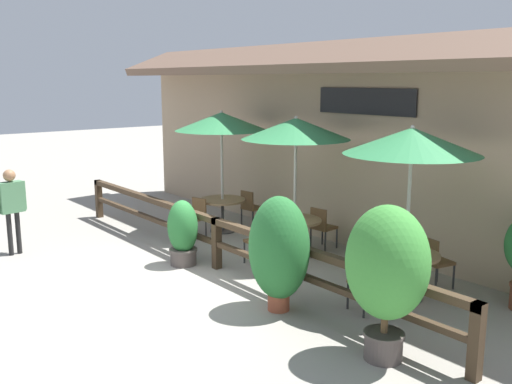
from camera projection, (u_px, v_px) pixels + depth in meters
ground_plane at (167, 281)px, 9.84m from camera, size 60.00×60.00×0.00m
building_facade at (335, 140)px, 11.96m from camera, size 14.28×1.49×4.23m
patio_railing at (216, 232)px, 10.36m from camera, size 10.40×0.14×0.95m
patio_umbrella_near at (221, 122)px, 12.58m from camera, size 2.07×2.07×2.75m
dining_table_near at (222, 205)px, 12.94m from camera, size 1.05×1.05×0.75m
chair_near_streetside at (195, 216)px, 12.44m from camera, size 0.51×0.51×0.87m
chair_near_wallside at (251, 206)px, 13.38m from camera, size 0.46×0.46×0.87m
patio_umbrella_middle at (296, 129)px, 10.72m from camera, size 2.07×2.07×2.75m
dining_table_middle at (295, 226)px, 11.09m from camera, size 1.05×1.05×0.75m
chair_middle_streetside at (261, 238)px, 10.69m from camera, size 0.46×0.46×0.87m
chair_middle_wallside at (322, 226)px, 11.61m from camera, size 0.46×0.46×0.87m
patio_umbrella_far at (412, 141)px, 8.55m from camera, size 2.07×2.07×2.75m
dining_table_far at (405, 262)px, 8.92m from camera, size 1.05×1.05×0.75m
chair_far_streetside at (370, 279)px, 8.50m from camera, size 0.49×0.49×0.87m
chair_far_wallside at (435, 260)px, 9.41m from camera, size 0.51×0.51×0.87m
potted_plant_entrance_palm at (279, 249)px, 8.42m from camera, size 0.96×0.87×1.75m
potted_plant_corner_fern at (387, 268)px, 6.86m from camera, size 1.05×0.95×1.96m
potted_plant_broad_leaf at (183, 232)px, 10.59m from camera, size 0.61×0.55×1.23m
pedestrian at (11, 200)px, 11.13m from camera, size 0.27×0.59×1.71m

